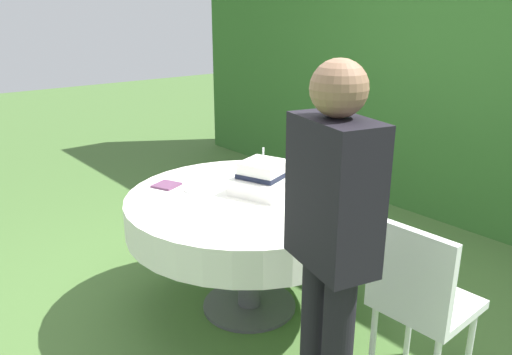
# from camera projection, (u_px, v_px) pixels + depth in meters

# --- Properties ---
(ground_plane) EXTENTS (20.00, 20.00, 0.00)m
(ground_plane) POSITION_uv_depth(u_px,v_px,m) (249.00, 306.00, 3.11)
(ground_plane) COLOR #476B33
(foliage_hedge) EXTENTS (6.70, 0.63, 2.82)m
(foliage_hedge) POSITION_uv_depth(u_px,v_px,m) (476.00, 53.00, 4.12)
(foliage_hedge) COLOR #336628
(foliage_hedge) RESTS_ON ground_plane
(cake_table) EXTENTS (1.41, 1.41, 0.74)m
(cake_table) POSITION_uv_depth(u_px,v_px,m) (249.00, 212.00, 2.91)
(cake_table) COLOR #4C4C51
(cake_table) RESTS_ON ground_plane
(wedding_cake) EXTENTS (0.38, 0.38, 0.27)m
(wedding_cake) POSITION_uv_depth(u_px,v_px,m) (264.00, 179.00, 2.88)
(wedding_cake) COLOR white
(wedding_cake) RESTS_ON cake_table
(serving_plate_near) EXTENTS (0.14, 0.14, 0.01)m
(serving_plate_near) POSITION_uv_depth(u_px,v_px,m) (197.00, 190.00, 2.94)
(serving_plate_near) COLOR white
(serving_plate_near) RESTS_ON cake_table
(serving_plate_far) EXTENTS (0.11, 0.11, 0.01)m
(serving_plate_far) POSITION_uv_depth(u_px,v_px,m) (296.00, 176.00, 3.18)
(serving_plate_far) COLOR white
(serving_plate_far) RESTS_ON cake_table
(napkin_stack) EXTENTS (0.18, 0.18, 0.01)m
(napkin_stack) POSITION_uv_depth(u_px,v_px,m) (167.00, 185.00, 3.01)
(napkin_stack) COLOR #603856
(napkin_stack) RESTS_ON cake_table
(garden_chair) EXTENTS (0.41, 0.41, 0.89)m
(garden_chair) POSITION_uv_depth(u_px,v_px,m) (418.00, 295.00, 2.23)
(garden_chair) COLOR white
(garden_chair) RESTS_ON ground_plane
(standing_person) EXTENTS (0.40, 0.29, 1.60)m
(standing_person) POSITION_uv_depth(u_px,v_px,m) (331.00, 244.00, 1.84)
(standing_person) COLOR black
(standing_person) RESTS_ON ground_plane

